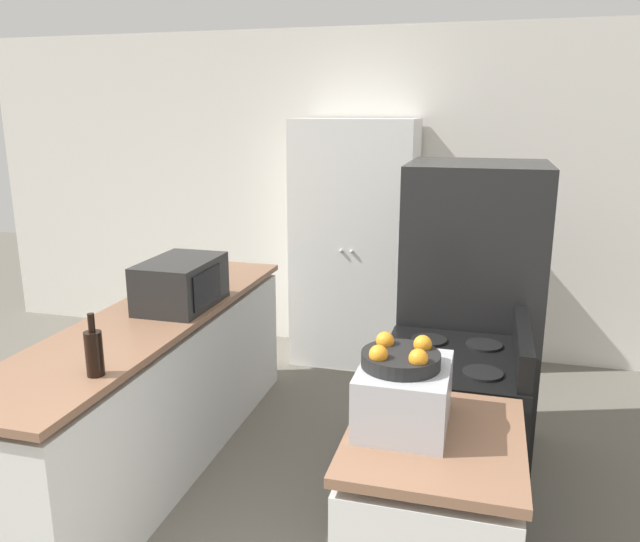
{
  "coord_description": "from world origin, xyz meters",
  "views": [
    {
      "loc": [
        0.93,
        -1.51,
        1.96
      ],
      "look_at": [
        0.0,
        1.92,
        1.05
      ],
      "focal_mm": 35.0,
      "sensor_mm": 36.0,
      "label": 1
    }
  ],
  "objects_px": {
    "pantry_cabinet": "(355,244)",
    "microwave": "(181,283)",
    "stove": "(449,444)",
    "wine_bottle": "(94,352)",
    "refrigerator": "(470,315)",
    "toaster_oven": "(404,395)",
    "fruit_bowl": "(401,357)"
  },
  "relations": [
    {
      "from": "microwave",
      "to": "toaster_oven",
      "type": "distance_m",
      "value": 1.75
    },
    {
      "from": "pantry_cabinet",
      "to": "toaster_oven",
      "type": "xyz_separation_m",
      "value": [
        0.75,
        -2.68,
        0.04
      ]
    },
    {
      "from": "stove",
      "to": "fruit_bowl",
      "type": "relative_size",
      "value": 3.85
    },
    {
      "from": "pantry_cabinet",
      "to": "toaster_oven",
      "type": "relative_size",
      "value": 4.96
    },
    {
      "from": "refrigerator",
      "to": "stove",
      "type": "bearing_deg",
      "value": -93.46
    },
    {
      "from": "stove",
      "to": "refrigerator",
      "type": "relative_size",
      "value": 0.62
    },
    {
      "from": "stove",
      "to": "wine_bottle",
      "type": "height_order",
      "value": "wine_bottle"
    },
    {
      "from": "microwave",
      "to": "fruit_bowl",
      "type": "height_order",
      "value": "fruit_bowl"
    },
    {
      "from": "fruit_bowl",
      "to": "pantry_cabinet",
      "type": "bearing_deg",
      "value": 105.32
    },
    {
      "from": "pantry_cabinet",
      "to": "fruit_bowl",
      "type": "relative_size",
      "value": 7.0
    },
    {
      "from": "refrigerator",
      "to": "microwave",
      "type": "relative_size",
      "value": 3.16
    },
    {
      "from": "fruit_bowl",
      "to": "toaster_oven",
      "type": "bearing_deg",
      "value": 32.81
    },
    {
      "from": "wine_bottle",
      "to": "fruit_bowl",
      "type": "relative_size",
      "value": 1.0
    },
    {
      "from": "microwave",
      "to": "toaster_oven",
      "type": "bearing_deg",
      "value": -36.82
    },
    {
      "from": "stove",
      "to": "wine_bottle",
      "type": "xyz_separation_m",
      "value": [
        -1.44,
        -0.6,
        0.54
      ]
    },
    {
      "from": "stove",
      "to": "microwave",
      "type": "xyz_separation_m",
      "value": [
        -1.54,
        0.36,
        0.57
      ]
    },
    {
      "from": "refrigerator",
      "to": "fruit_bowl",
      "type": "distance_m",
      "value": 1.48
    },
    {
      "from": "stove",
      "to": "fruit_bowl",
      "type": "height_order",
      "value": "fruit_bowl"
    },
    {
      "from": "pantry_cabinet",
      "to": "fruit_bowl",
      "type": "distance_m",
      "value": 2.8
    },
    {
      "from": "wine_bottle",
      "to": "toaster_oven",
      "type": "relative_size",
      "value": 0.7
    },
    {
      "from": "stove",
      "to": "microwave",
      "type": "bearing_deg",
      "value": 166.65
    },
    {
      "from": "pantry_cabinet",
      "to": "microwave",
      "type": "relative_size",
      "value": 3.55
    },
    {
      "from": "stove",
      "to": "toaster_oven",
      "type": "distance_m",
      "value": 0.88
    },
    {
      "from": "microwave",
      "to": "wine_bottle",
      "type": "bearing_deg",
      "value": -84.07
    },
    {
      "from": "toaster_oven",
      "to": "stove",
      "type": "bearing_deg",
      "value": 78.51
    },
    {
      "from": "wine_bottle",
      "to": "stove",
      "type": "bearing_deg",
      "value": 22.7
    },
    {
      "from": "stove",
      "to": "wine_bottle",
      "type": "distance_m",
      "value": 1.65
    },
    {
      "from": "pantry_cabinet",
      "to": "microwave",
      "type": "xyz_separation_m",
      "value": [
        -0.65,
        -1.64,
        0.07
      ]
    },
    {
      "from": "pantry_cabinet",
      "to": "microwave",
      "type": "distance_m",
      "value": 1.76
    },
    {
      "from": "pantry_cabinet",
      "to": "refrigerator",
      "type": "xyz_separation_m",
      "value": [
        0.93,
        -1.25,
        -0.11
      ]
    },
    {
      "from": "microwave",
      "to": "wine_bottle",
      "type": "relative_size",
      "value": 1.98
    },
    {
      "from": "wine_bottle",
      "to": "fruit_bowl",
      "type": "xyz_separation_m",
      "value": [
        1.28,
        -0.09,
        0.15
      ]
    }
  ]
}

